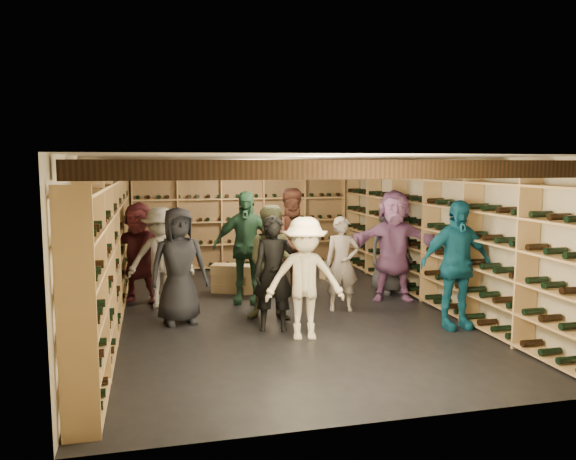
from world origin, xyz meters
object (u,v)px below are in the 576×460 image
(person_7, at_px, (342,264))
(person_10, at_px, (246,247))
(person_4, at_px, (456,264))
(person_5, at_px, (139,252))
(person_9, at_px, (161,258))
(person_11, at_px, (394,246))
(person_12, at_px, (390,246))
(person_3, at_px, (305,278))
(crate_stack_right, at_px, (226,278))
(person_0, at_px, (179,266))
(person_1, at_px, (274,274))
(crate_loose, at_px, (334,274))
(person_2, at_px, (274,263))
(crate_stack_left, at_px, (257,279))
(person_8, at_px, (295,242))

(person_7, bearing_deg, person_10, 160.98)
(person_4, bearing_deg, person_10, 142.23)
(person_5, relative_size, person_9, 1.04)
(person_11, relative_size, person_12, 1.10)
(person_5, distance_m, person_11, 4.29)
(person_3, bearing_deg, crate_stack_right, 112.12)
(person_0, relative_size, person_1, 1.06)
(crate_loose, distance_m, person_11, 2.18)
(person_5, relative_size, person_10, 0.90)
(person_2, distance_m, person_10, 1.15)
(crate_stack_left, xyz_separation_m, person_3, (0.13, -2.78, 0.56))
(person_7, relative_size, person_8, 0.79)
(person_7, bearing_deg, person_5, 169.82)
(person_10, bearing_deg, person_3, -60.29)
(person_3, xyz_separation_m, person_4, (2.20, -0.02, 0.10))
(person_3, height_order, person_11, person_11)
(person_3, xyz_separation_m, person_8, (0.51, 2.52, 0.14))
(person_2, relative_size, person_12, 1.00)
(person_2, relative_size, person_4, 0.94)
(person_10, xyz_separation_m, person_11, (2.47, -0.43, 0.00))
(person_8, xyz_separation_m, person_12, (1.69, -0.30, -0.09))
(person_12, bearing_deg, person_11, -118.85)
(crate_stack_right, height_order, person_2, person_2)
(person_0, bearing_deg, person_8, 23.39)
(person_0, relative_size, person_7, 1.14)
(crate_loose, height_order, person_2, person_2)
(person_1, bearing_deg, person_2, 92.07)
(person_1, bearing_deg, crate_stack_left, 99.95)
(crate_stack_left, relative_size, person_10, 0.27)
(crate_stack_left, xyz_separation_m, person_5, (-2.04, -0.20, 0.59))
(person_11, bearing_deg, crate_loose, 118.71)
(crate_stack_right, distance_m, person_1, 2.58)
(person_4, distance_m, person_8, 3.05)
(person_7, bearing_deg, person_11, 34.68)
(person_0, height_order, person_3, person_0)
(crate_stack_right, height_order, person_9, person_9)
(person_4, xyz_separation_m, person_7, (-1.24, 1.28, -0.16))
(person_1, relative_size, person_8, 0.85)
(person_2, xyz_separation_m, person_8, (0.70, 1.51, 0.09))
(person_7, bearing_deg, person_12, 50.38)
(person_8, height_order, person_11, person_8)
(person_2, bearing_deg, person_9, 158.49)
(person_8, distance_m, person_10, 1.02)
(person_0, bearing_deg, person_1, -38.14)
(person_0, relative_size, person_11, 0.90)
(person_5, height_order, person_8, person_8)
(person_8, bearing_deg, person_3, -114.69)
(crate_stack_right, height_order, person_10, person_10)
(person_11, bearing_deg, person_8, 168.85)
(person_0, height_order, person_1, person_0)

